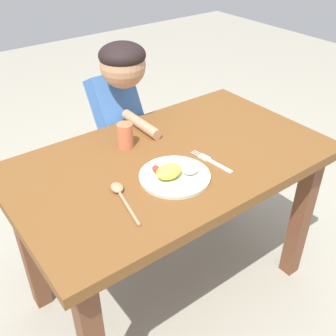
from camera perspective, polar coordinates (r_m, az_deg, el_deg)
The scene contains 7 objects.
ground_plane at distance 1.98m, azimuth 0.40°, elevation -16.21°, with size 8.00×8.00×0.00m, color #9C9685.
dining_table at distance 1.56m, azimuth 0.48°, elevation -1.83°, with size 1.21×0.71×0.72m.
plate at distance 1.38m, azimuth 0.78°, elevation -0.93°, with size 0.25×0.25×0.06m.
fork at distance 1.47m, azimuth 6.31°, elevation 0.90°, with size 0.04×0.19×0.01m.
spoon at distance 1.31m, azimuth -6.82°, elevation -3.62°, with size 0.07×0.23×0.02m.
drinking_cup at distance 1.55m, azimuth -6.14°, elevation 4.64°, with size 0.06×0.06×0.10m, color #DA6E4A.
person at distance 1.90m, azimuth -7.10°, elevation 4.94°, with size 0.21×0.45×1.05m.
Camera 1 is at (-0.77, -1.00, 1.52)m, focal length 42.67 mm.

